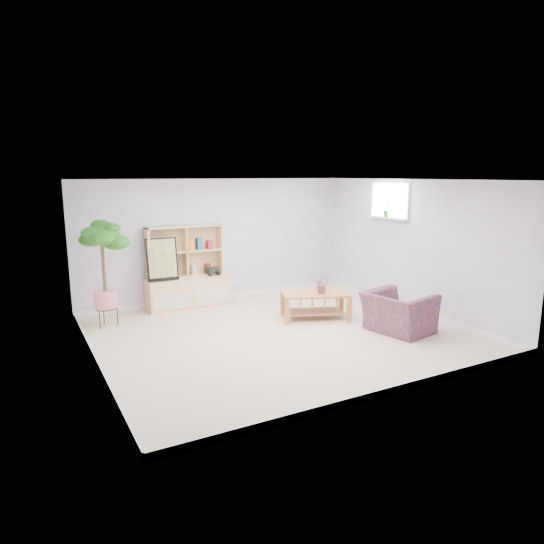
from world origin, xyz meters
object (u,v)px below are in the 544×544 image
storage_unit (187,267)px  coffee_table (315,305)px  armchair (399,310)px  floor_tree (104,274)px

storage_unit → coffee_table: bearing=-46.4°
coffee_table → armchair: (0.76, -1.25, 0.13)m
storage_unit → armchair: size_ratio=1.57×
floor_tree → armchair: floor_tree is taller
floor_tree → storage_unit: bearing=18.0°
coffee_table → floor_tree: bearing=-179.5°
storage_unit → floor_tree: size_ratio=0.88×
coffee_table → armchair: 1.47m
storage_unit → armchair: 3.94m
armchair → coffee_table: bearing=20.7°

